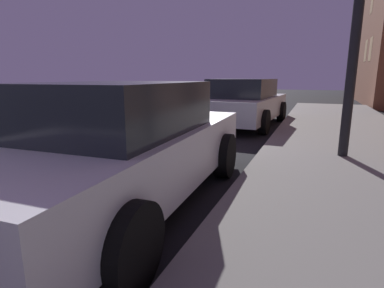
# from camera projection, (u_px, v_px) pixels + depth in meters

# --- Properties ---
(car_white) EXTENTS (2.11, 4.39, 1.43)m
(car_white) POSITION_uv_depth(u_px,v_px,m) (122.00, 146.00, 3.55)
(car_white) COLOR silver
(car_white) RESTS_ON ground
(car_silver) EXTENTS (2.23, 4.58, 1.43)m
(car_silver) POSITION_uv_depth(u_px,v_px,m) (244.00, 102.00, 9.46)
(car_silver) COLOR #B7B7BF
(car_silver) RESTS_ON ground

